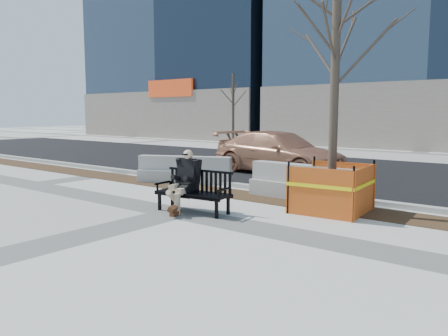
# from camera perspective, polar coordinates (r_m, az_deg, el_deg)

# --- Properties ---
(ground) EXTENTS (120.00, 120.00, 0.00)m
(ground) POSITION_cam_1_polar(r_m,az_deg,el_deg) (10.03, -6.05, -5.66)
(ground) COLOR beige
(ground) RESTS_ON ground
(mulch_strip) EXTENTS (40.00, 1.20, 0.02)m
(mulch_strip) POSITION_cam_1_polar(r_m,az_deg,el_deg) (11.98, 2.68, -3.50)
(mulch_strip) COLOR #47301C
(mulch_strip) RESTS_ON ground
(asphalt_street) EXTENTS (60.00, 10.40, 0.01)m
(asphalt_street) POSITION_cam_1_polar(r_m,az_deg,el_deg) (17.34, 14.69, -0.44)
(asphalt_street) COLOR black
(asphalt_street) RESTS_ON ground
(curb) EXTENTS (60.00, 0.25, 0.12)m
(curb) POSITION_cam_1_polar(r_m,az_deg,el_deg) (12.74, 5.17, -2.63)
(curb) COLOR #9E9B93
(curb) RESTS_ON ground
(bench) EXTENTS (1.83, 0.82, 0.94)m
(bench) POSITION_cam_1_polar(r_m,az_deg,el_deg) (10.03, -3.94, -5.63)
(bench) COLOR black
(bench) RESTS_ON ground
(seated_man) EXTENTS (0.70, 1.05, 1.39)m
(seated_man) POSITION_cam_1_polar(r_m,az_deg,el_deg) (10.20, -4.85, -5.42)
(seated_man) COLOR black
(seated_man) RESTS_ON ground
(tree_fence) EXTENTS (2.46, 2.46, 5.72)m
(tree_fence) POSITION_cam_1_polar(r_m,az_deg,el_deg) (10.36, 13.43, -5.40)
(tree_fence) COLOR orange
(tree_fence) RESTS_ON ground
(sedan) EXTENTS (5.50, 2.82, 1.53)m
(sedan) POSITION_cam_1_polar(r_m,az_deg,el_deg) (16.36, 7.05, -0.71)
(sedan) COLOR #AF7152
(sedan) RESTS_ON ground
(jersey_barrier_left) EXTENTS (2.96, 1.79, 0.85)m
(jersey_barrier_left) POSITION_cam_1_polar(r_m,az_deg,el_deg) (14.19, -5.04, -1.88)
(jersey_barrier_left) COLOR #A19E97
(jersey_barrier_left) RESTS_ON ground
(jersey_barrier_right) EXTENTS (3.20, 0.78, 0.91)m
(jersey_barrier_right) POSITION_cam_1_polar(r_m,az_deg,el_deg) (11.52, 10.44, -4.06)
(jersey_barrier_right) COLOR #9C9A92
(jersey_barrier_right) RESTS_ON ground
(far_tree_left) EXTENTS (2.00, 2.00, 4.91)m
(far_tree_left) POSITION_cam_1_polar(r_m,az_deg,el_deg) (27.73, 1.16, 2.52)
(far_tree_left) COLOR #4E3F32
(far_tree_left) RESTS_ON ground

